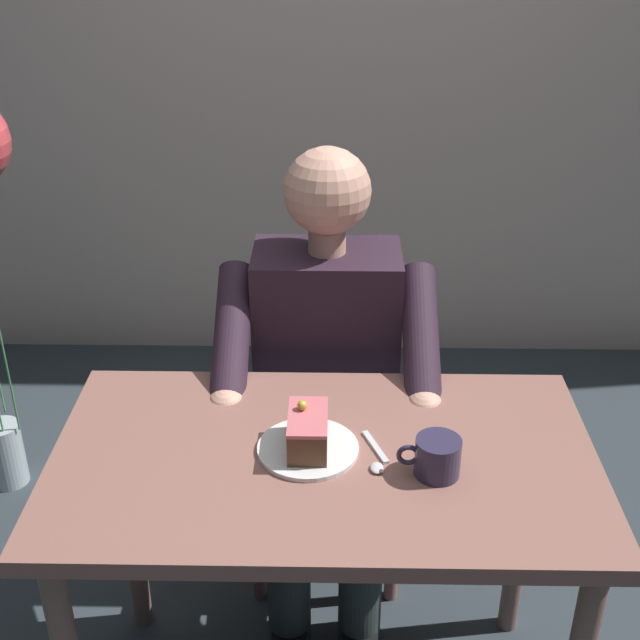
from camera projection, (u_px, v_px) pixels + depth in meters
dining_table at (324, 494)px, 1.71m from camera, size 1.09×0.62×0.75m
chair at (327, 395)px, 2.31m from camera, size 0.42×0.42×0.90m
seated_person at (326, 385)px, 2.09m from camera, size 0.53×0.58×1.22m
dessert_plate at (308, 449)px, 1.67m from camera, size 0.20×0.20×0.01m
cake_slice at (308, 431)px, 1.65m from camera, size 0.08×0.14×0.10m
coffee_cup at (437, 456)px, 1.59m from camera, size 0.12×0.09×0.08m
dessert_spoon at (376, 458)px, 1.65m from camera, size 0.05×0.14×0.01m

